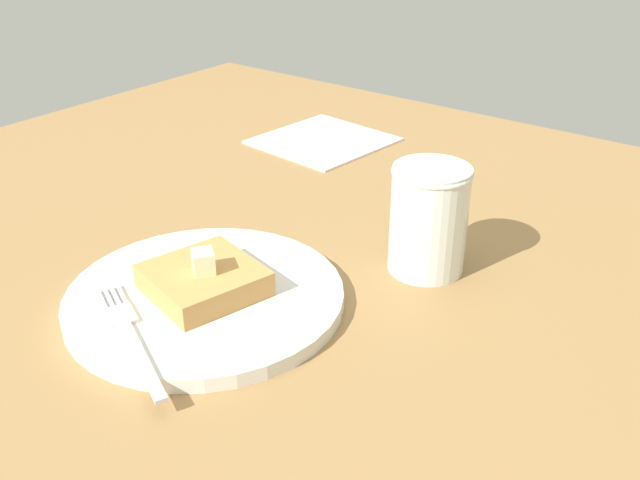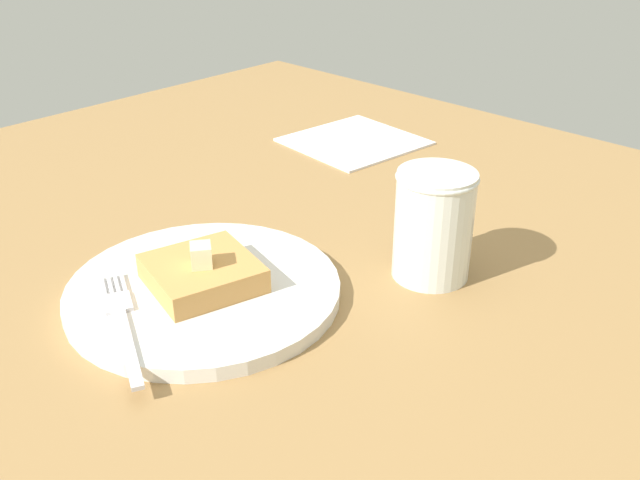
{
  "view_description": "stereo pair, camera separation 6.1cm",
  "coord_description": "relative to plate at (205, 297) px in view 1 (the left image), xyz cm",
  "views": [
    {
      "loc": [
        -42.14,
        43.66,
        35.31
      ],
      "look_at": [
        -9.64,
        0.93,
        6.86
      ],
      "focal_mm": 40.0,
      "sensor_mm": 36.0,
      "label": 1
    },
    {
      "loc": [
        -46.76,
        39.71,
        35.31
      ],
      "look_at": [
        -9.64,
        0.93,
        6.86
      ],
      "focal_mm": 40.0,
      "sensor_mm": 36.0,
      "label": 2
    }
  ],
  "objects": [
    {
      "name": "table_surface",
      "position": [
        3.79,
        -9.18,
        -1.9
      ],
      "size": [
        104.04,
        104.04,
        2.36
      ],
      "primitive_type": "cube",
      "color": "olive",
      "rests_on": "ground"
    },
    {
      "name": "plate",
      "position": [
        0.0,
        0.0,
        0.0
      ],
      "size": [
        23.33,
        23.33,
        1.26
      ],
      "color": "silver",
      "rests_on": "table_surface"
    },
    {
      "name": "toast_slice_center",
      "position": [
        -0.0,
        0.0,
        1.62
      ],
      "size": [
        10.35,
        10.35,
        2.16
      ],
      "primitive_type": "cube",
      "rotation": [
        0.0,
        0.0,
        -0.25
      ],
      "color": "tan",
      "rests_on": "plate"
    },
    {
      "name": "butter_pat_primary",
      "position": [
        -0.45,
        0.29,
        3.64
      ],
      "size": [
        2.53,
        2.49,
        1.9
      ],
      "primitive_type": "cube",
      "rotation": [
        0.0,
        0.0,
        2.52
      ],
      "color": "beige",
      "rests_on": "toast_slice_center"
    },
    {
      "name": "fork",
      "position": [
        0.33,
        7.81,
        0.72
      ],
      "size": [
        15.08,
        8.14,
        0.36
      ],
      "color": "silver",
      "rests_on": "plate"
    },
    {
      "name": "syrup_jar",
      "position": [
        -11.7,
        -16.5,
        3.75
      ],
      "size": [
        7.12,
        7.12,
        9.93
      ],
      "color": "#472105",
      "rests_on": "table_surface"
    },
    {
      "name": "napkin",
      "position": [
        15.96,
        -37.64,
        -0.57
      ],
      "size": [
        16.61,
        17.06,
        0.3
      ],
      "primitive_type": "cube",
      "rotation": [
        0.0,
        0.0,
        -0.1
      ],
      "color": "white",
      "rests_on": "table_surface"
    }
  ]
}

